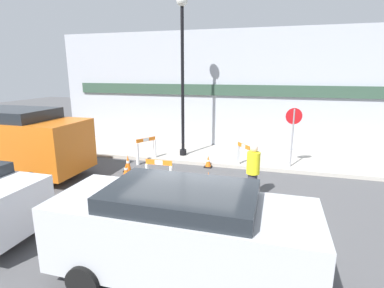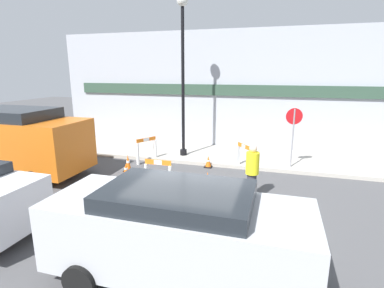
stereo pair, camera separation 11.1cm
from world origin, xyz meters
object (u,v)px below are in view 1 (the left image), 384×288
(person_worker, at_px, (253,170))
(work_van, at_px, (14,139))
(stop_sign, at_px, (293,128))
(parked_car_1, at_px, (181,230))
(streetlamp_post, at_px, (182,58))

(person_worker, height_order, work_van, work_van)
(stop_sign, xyz_separation_m, work_van, (-9.51, -3.26, -0.32))
(parked_car_1, bearing_deg, streetlamp_post, 107.45)
(parked_car_1, bearing_deg, stop_sign, 73.62)
(person_worker, bearing_deg, parked_car_1, 110.11)
(stop_sign, distance_m, parked_car_1, 7.33)
(streetlamp_post, distance_m, stop_sign, 5.08)
(streetlamp_post, xyz_separation_m, stop_sign, (4.39, -0.40, -2.53))
(stop_sign, distance_m, person_worker, 3.34)
(person_worker, xyz_separation_m, parked_car_1, (-0.90, -3.97, 0.12))
(parked_car_1, height_order, work_van, work_van)
(parked_car_1, distance_m, work_van, 8.35)
(streetlamp_post, height_order, stop_sign, streetlamp_post)
(stop_sign, height_order, work_van, work_van)
(streetlamp_post, bearing_deg, parked_car_1, -72.55)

